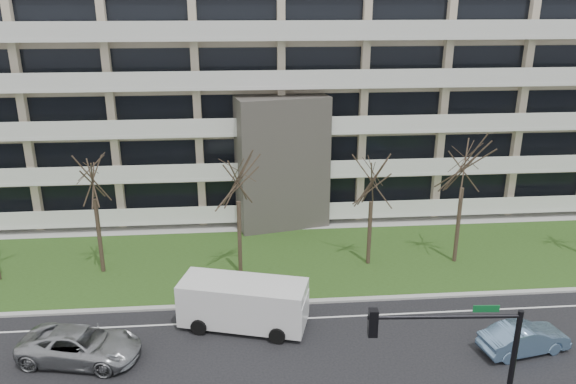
{
  "coord_description": "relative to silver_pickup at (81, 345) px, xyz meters",
  "views": [
    {
      "loc": [
        -2.68,
        -17.52,
        15.17
      ],
      "look_at": [
        -0.34,
        10.0,
        5.45
      ],
      "focal_mm": 35.0,
      "sensor_mm": 36.0,
      "label": 1
    }
  ],
  "objects": [
    {
      "name": "grass_verge",
      "position": [
        9.95,
        8.96,
        -0.7
      ],
      "size": [
        90.0,
        10.0,
        0.06
      ],
      "primitive_type": "cube",
      "color": "#2A4818",
      "rests_on": "ground"
    },
    {
      "name": "curb",
      "position": [
        9.95,
        3.96,
        -0.67
      ],
      "size": [
        90.0,
        0.35,
        0.12
      ],
      "primitive_type": "cube",
      "color": "#B2B2AD",
      "rests_on": "ground"
    },
    {
      "name": "sidewalk",
      "position": [
        9.95,
        14.46,
        -0.69
      ],
      "size": [
        90.0,
        2.0,
        0.08
      ],
      "primitive_type": "cube",
      "color": "#B2B2AD",
      "rests_on": "ground"
    },
    {
      "name": "lane_edge_line",
      "position": [
        9.95,
        2.46,
        -0.72
      ],
      "size": [
        90.0,
        0.12,
        0.01
      ],
      "primitive_type": "cube",
      "color": "white",
      "rests_on": "ground"
    },
    {
      "name": "apartment_building",
      "position": [
        9.94,
        21.28,
        6.89
      ],
      "size": [
        60.5,
        15.1,
        18.75
      ],
      "color": "beige",
      "rests_on": "ground"
    },
    {
      "name": "silver_pickup",
      "position": [
        0.0,
        0.0,
        0.0
      ],
      "size": [
        5.61,
        3.41,
        1.45
      ],
      "primitive_type": "imported",
      "rotation": [
        0.0,
        0.0,
        1.37
      ],
      "color": "#A1A4A8",
      "rests_on": "ground"
    },
    {
      "name": "blue_sedan",
      "position": [
        19.62,
        -1.05,
        -0.06
      ],
      "size": [
        4.25,
        2.17,
        1.34
      ],
      "primitive_type": "imported",
      "rotation": [
        0.0,
        0.0,
        1.76
      ],
      "color": "#6E95BF",
      "rests_on": "ground"
    },
    {
      "name": "white_van",
      "position": [
        7.21,
        2.08,
        0.67
      ],
      "size": [
        6.39,
        3.77,
        2.33
      ],
      "rotation": [
        0.0,
        0.0,
        -0.28
      ],
      "color": "white",
      "rests_on": "ground"
    },
    {
      "name": "traffic_signal",
      "position": [
        14.34,
        -6.55,
        3.08
      ],
      "size": [
        5.08,
        0.64,
        5.88
      ],
      "rotation": [
        0.0,
        0.0,
        -0.07
      ],
      "color": "black",
      "rests_on": "ground"
    },
    {
      "name": "tree_2",
      "position": [
        -0.93,
        8.38,
        5.52
      ],
      "size": [
        4.01,
        4.01,
        8.03
      ],
      "color": "#382B21",
      "rests_on": "ground"
    },
    {
      "name": "tree_3",
      "position": [
        7.0,
        7.48,
        5.43
      ],
      "size": [
        3.96,
        3.96,
        7.92
      ],
      "color": "#382B21",
      "rests_on": "ground"
    },
    {
      "name": "tree_4",
      "position": [
        14.58,
        8.1,
        4.78
      ],
      "size": [
        3.54,
        3.54,
        7.08
      ],
      "color": "#382B21",
      "rests_on": "ground"
    },
    {
      "name": "tree_5",
      "position": [
        19.82,
        7.95,
        5.8
      ],
      "size": [
        4.2,
        4.2,
        8.39
      ],
      "color": "#382B21",
      "rests_on": "ground"
    }
  ]
}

